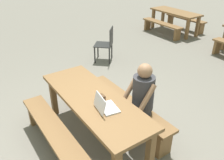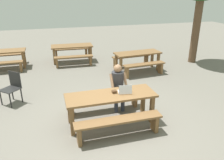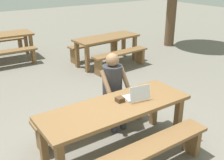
% 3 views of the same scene
% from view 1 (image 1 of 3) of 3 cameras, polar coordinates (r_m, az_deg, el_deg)
% --- Properties ---
extents(ground_plane, '(30.00, 30.00, 0.00)m').
position_cam_1_polar(ground_plane, '(3.79, -4.12, -13.64)').
color(ground_plane, slate).
extents(picnic_table_front, '(2.08, 0.72, 0.74)m').
position_cam_1_polar(picnic_table_front, '(3.39, -4.49, -5.79)').
color(picnic_table_front, brown).
rests_on(picnic_table_front, ground).
extents(bench_near, '(1.90, 0.30, 0.45)m').
position_cam_1_polar(bench_near, '(3.38, -13.53, -13.04)').
color(bench_near, brown).
rests_on(bench_near, ground).
extents(bench_far, '(1.90, 0.30, 0.45)m').
position_cam_1_polar(bench_far, '(3.84, 3.63, -6.37)').
color(bench_far, brown).
rests_on(bench_far, ground).
extents(laptop, '(0.34, 0.30, 0.22)m').
position_cam_1_polar(laptop, '(3.05, -1.67, -6.33)').
color(laptop, silver).
rests_on(laptop, picnic_table_front).
extents(small_pouch, '(0.10, 0.10, 0.06)m').
position_cam_1_polar(small_pouch, '(3.27, -2.76, -4.27)').
color(small_pouch, '#4C331E').
rests_on(small_pouch, picnic_table_front).
extents(person_seated, '(0.42, 0.41, 1.24)m').
position_cam_1_polar(person_seated, '(3.38, 7.08, -4.10)').
color(person_seated, '#333847').
rests_on(person_seated, ground).
extents(plastic_chair, '(0.62, 0.62, 0.88)m').
position_cam_1_polar(plastic_chair, '(6.07, -1.37, 8.90)').
color(plastic_chair, '#262626').
rests_on(plastic_chair, ground).
extents(picnic_table_rear, '(1.80, 0.71, 0.73)m').
position_cam_1_polar(picnic_table_rear, '(8.69, 15.07, 15.07)').
color(picnic_table_rear, brown).
rests_on(picnic_table_rear, ground).
extents(bench_rear_south, '(1.62, 0.31, 0.42)m').
position_cam_1_polar(bench_rear_south, '(8.34, 11.99, 12.76)').
color(bench_rear_south, brown).
rests_on(bench_rear_south, ground).
extents(bench_rear_north, '(1.62, 0.31, 0.42)m').
position_cam_1_polar(bench_rear_north, '(9.21, 17.39, 13.61)').
color(bench_rear_north, brown).
rests_on(bench_rear_north, ground).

